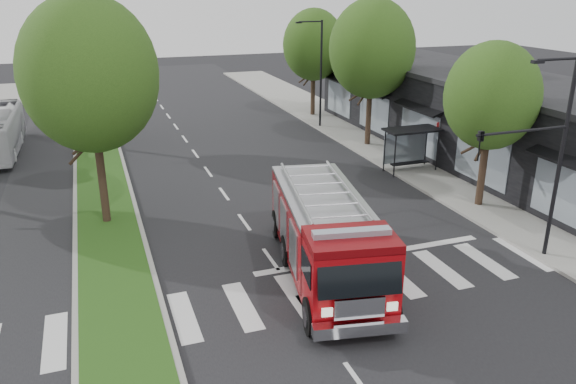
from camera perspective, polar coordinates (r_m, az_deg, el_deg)
ground at (r=22.70m, az=-1.76°, el=-6.85°), size 140.00×140.00×0.00m
sidewalk_right at (r=36.18m, az=12.34°, el=3.28°), size 5.00×80.00×0.15m
median at (r=38.65m, az=-18.74°, el=3.75°), size 3.00×50.00×0.15m
storefront_row at (r=38.12m, az=18.44°, el=7.33°), size 8.00×30.00×5.00m
bus_shelter at (r=33.47m, az=12.33°, el=5.41°), size 3.20×1.60×2.61m
tree_right_near at (r=28.04m, az=19.99°, el=9.12°), size 4.40×4.40×8.05m
tree_right_mid at (r=37.84m, az=8.52°, el=14.18°), size 5.60×5.60×9.72m
tree_right_far at (r=46.93m, az=2.62°, el=14.70°), size 5.00×5.00×8.73m
tree_median_near at (r=25.51m, az=-19.52°, el=11.17°), size 5.80×5.80×10.16m
tree_median_far at (r=39.45m, az=-19.91°, el=13.47°), size 5.60×5.60×9.72m
streetlight_right_near at (r=22.99m, az=24.58°, el=4.11°), size 4.08×0.22×8.00m
streetlight_right_far at (r=42.98m, az=3.19°, el=12.37°), size 2.11×0.20×8.00m
fire_engine at (r=20.95m, az=3.87°, el=-4.46°), size 4.53×9.96×3.33m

